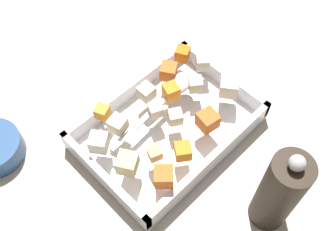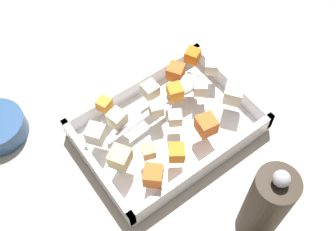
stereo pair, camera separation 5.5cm
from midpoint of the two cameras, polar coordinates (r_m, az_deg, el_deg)
name	(u,v)px [view 2 (the right image)]	position (r m, az deg, el deg)	size (l,w,h in m)	color
ground_plane	(167,137)	(0.77, 1.84, -3.36)	(4.00, 4.00, 0.00)	#BCB29E
baking_dish	(168,129)	(0.77, 2.07, -2.06)	(0.33, 0.23, 0.05)	silver
carrot_chunk_corner_se	(104,104)	(0.74, -7.22, 1.50)	(0.02, 0.02, 0.02)	orange
carrot_chunk_heap_side	(206,125)	(0.71, 7.86, -1.51)	(0.03, 0.03, 0.03)	orange
carrot_chunk_mid_left	(175,92)	(0.75, 3.13, 3.38)	(0.03, 0.03, 0.03)	orange
carrot_chunk_far_right	(176,72)	(0.78, 3.17, 6.27)	(0.03, 0.03, 0.03)	orange
carrot_chunk_under_handle	(177,153)	(0.68, 3.60, -5.58)	(0.03, 0.03, 0.03)	orange
carrot_chunk_near_right	(193,56)	(0.81, 5.58, 8.61)	(0.03, 0.03, 0.03)	orange
carrot_chunk_back_center	(153,175)	(0.66, 0.25, -8.91)	(0.03, 0.03, 0.03)	orange
potato_chunk_corner_sw	(148,151)	(0.68, -0.57, -5.43)	(0.02, 0.02, 0.02)	tan
potato_chunk_rim_edge	(150,90)	(0.75, -0.51, 3.63)	(0.03, 0.03, 0.03)	beige
potato_chunk_corner_nw	(175,118)	(0.72, 3.23, -0.47)	(0.03, 0.03, 0.03)	beige
potato_chunk_heap_top	(120,158)	(0.68, -4.71, -6.33)	(0.03, 0.03, 0.03)	#E0CC89
potato_chunk_far_left	(233,94)	(0.76, 11.63, 2.98)	(0.03, 0.03, 0.03)	beige
potato_chunk_corner_ne	(200,88)	(0.76, 6.82, 3.96)	(0.03, 0.03, 0.03)	beige
potato_chunk_near_left	(117,118)	(0.72, -5.29, -0.57)	(0.03, 0.03, 0.03)	beige
potato_chunk_mid_right	(157,108)	(0.73, 0.57, 0.94)	(0.02, 0.02, 0.02)	beige
parsnip_chunk_center	(211,67)	(0.80, 8.34, 6.99)	(0.03, 0.03, 0.03)	beige
parsnip_chunk_near_spoon	(96,134)	(0.70, -8.33, -2.79)	(0.03, 0.03, 0.03)	silver
serving_spoon	(180,89)	(0.76, 3.83, 3.81)	(0.23, 0.05, 0.02)	silver
pepper_mill	(265,207)	(0.64, 16.49, -12.81)	(0.06, 0.06, 0.21)	#2D2319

